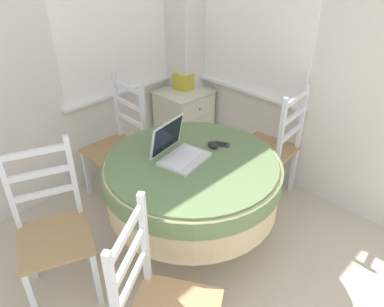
# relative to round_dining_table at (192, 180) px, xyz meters

# --- Properties ---
(corner_room_shell) EXTENTS (4.60, 4.78, 2.55)m
(corner_room_shell) POSITION_rel_round_dining_table_xyz_m (0.24, 0.24, 0.67)
(corner_room_shell) COLOR silver
(corner_room_shell) RESTS_ON ground_plane
(round_dining_table) EXTENTS (1.16, 1.16, 0.76)m
(round_dining_table) POSITION_rel_round_dining_table_xyz_m (0.00, 0.00, 0.00)
(round_dining_table) COLOR #4C3D2D
(round_dining_table) RESTS_ON ground_plane
(laptop) EXTENTS (0.35, 0.33, 0.24)m
(laptop) POSITION_rel_round_dining_table_xyz_m (-0.04, 0.09, 0.20)
(laptop) COLOR silver
(laptop) RESTS_ON round_dining_table
(computer_mouse) EXTENTS (0.05, 0.08, 0.04)m
(computer_mouse) POSITION_rel_round_dining_table_xyz_m (0.21, 0.01, 0.17)
(computer_mouse) COLOR black
(computer_mouse) RESTS_ON round_dining_table
(cell_phone) EXTENTS (0.11, 0.13, 0.01)m
(cell_phone) POSITION_rel_round_dining_table_xyz_m (0.28, 0.00, 0.16)
(cell_phone) COLOR #2D2D33
(cell_phone) RESTS_ON round_dining_table
(dining_chair_near_back_window) EXTENTS (0.44, 0.43, 1.02)m
(dining_chair_near_back_window) POSITION_rel_round_dining_table_xyz_m (0.05, 0.91, -0.13)
(dining_chair_near_back_window) COLOR #A87F51
(dining_chair_near_back_window) RESTS_ON ground_plane
(dining_chair_near_right_window) EXTENTS (0.46, 0.47, 1.02)m
(dining_chair_near_right_window) POSITION_rel_round_dining_table_xyz_m (0.91, -0.03, -0.13)
(dining_chair_near_right_window) COLOR #A87F51
(dining_chair_near_right_window) RESTS_ON ground_plane
(dining_chair_left_flank) EXTENTS (0.55, 0.55, 1.02)m
(dining_chair_left_flank) POSITION_rel_round_dining_table_xyz_m (-0.84, 0.35, -0.13)
(dining_chair_left_flank) COLOR #A87F51
(dining_chair_left_flank) RESTS_ON ground_plane
(corner_cabinet) EXTENTS (0.49, 0.45, 0.67)m
(corner_cabinet) POSITION_rel_round_dining_table_xyz_m (0.93, 1.04, -0.27)
(corner_cabinet) COLOR silver
(corner_cabinet) RESTS_ON ground_plane
(storage_box) EXTENTS (0.14, 0.16, 0.16)m
(storage_box) POSITION_rel_round_dining_table_xyz_m (0.97, 1.08, 0.14)
(storage_box) COLOR gold
(storage_box) RESTS_ON corner_cabinet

